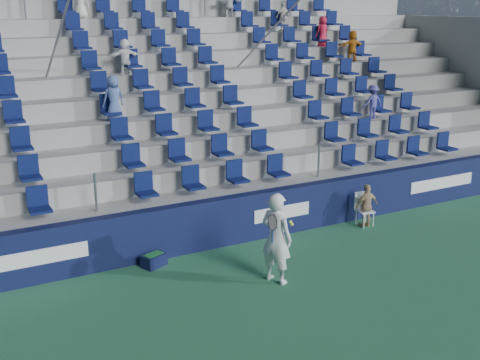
% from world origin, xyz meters
% --- Properties ---
extents(ground, '(70.00, 70.00, 0.00)m').
position_xyz_m(ground, '(0.00, 0.00, 0.00)').
color(ground, '#2F6E47').
rests_on(ground, ground).
extents(sponsor_wall, '(24.00, 0.32, 1.20)m').
position_xyz_m(sponsor_wall, '(0.00, 3.15, 0.60)').
color(sponsor_wall, '#10163D').
rests_on(sponsor_wall, ground).
extents(grandstand, '(24.00, 8.17, 6.63)m').
position_xyz_m(grandstand, '(0.00, 8.24, 2.13)').
color(grandstand, '#999994').
rests_on(grandstand, ground).
extents(tennis_player, '(0.76, 0.85, 1.96)m').
position_xyz_m(tennis_player, '(0.01, 0.82, 0.98)').
color(tennis_player, silver).
rests_on(tennis_player, ground).
extents(line_judge_chair, '(0.44, 0.45, 0.90)m').
position_xyz_m(line_judge_chair, '(3.80, 2.64, 0.51)').
color(line_judge_chair, white).
rests_on(line_judge_chair, ground).
extents(line_judge, '(0.69, 0.30, 1.16)m').
position_xyz_m(line_judge, '(3.80, 2.50, 0.58)').
color(line_judge, tan).
rests_on(line_judge, ground).
extents(ball_bin, '(0.62, 0.51, 0.30)m').
position_xyz_m(ball_bin, '(-2.01, 2.75, 0.16)').
color(ball_bin, '#0E1336').
rests_on(ball_bin, ground).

